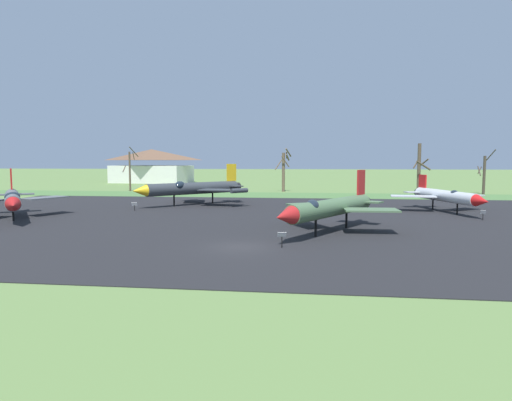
{
  "coord_description": "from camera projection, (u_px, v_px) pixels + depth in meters",
  "views": [
    {
      "loc": [
        4.77,
        -29.12,
        5.81
      ],
      "look_at": [
        -0.66,
        13.98,
        1.95
      ],
      "focal_mm": 31.06,
      "sensor_mm": 36.0,
      "label": 1
    }
  ],
  "objects": [
    {
      "name": "jet_fighter_front_left",
      "position": [
        12.0,
        199.0,
        44.45
      ],
      "size": [
        10.93,
        13.13,
        5.01
      ],
      "color": "#565B60",
      "rests_on": "ground"
    },
    {
      "name": "jet_fighter_rear_left",
      "position": [
        446.0,
        196.0,
        49.9
      ],
      "size": [
        11.27,
        13.8,
        4.15
      ],
      "color": "silver",
      "rests_on": "ground"
    },
    {
      "name": "info_placard_rear_center",
      "position": [
        134.0,
        205.0,
        51.79
      ],
      "size": [
        0.67,
        0.27,
        1.02
      ],
      "color": "black",
      "rests_on": "ground"
    },
    {
      "name": "grass_verge_strip",
      "position": [
        283.0,
        195.0,
        75.56
      ],
      "size": [
        140.91,
        12.0,
        0.06
      ],
      "primitive_type": "cube",
      "color": "#4B753C",
      "rests_on": "ground"
    },
    {
      "name": "jet_fighter_rear_center",
      "position": [
        193.0,
        188.0,
        58.29
      ],
      "size": [
        13.79,
        14.16,
        5.45
      ],
      "color": "#33383D",
      "rests_on": "ground"
    },
    {
      "name": "ground_plane",
      "position": [
        240.0,
        248.0,
        29.88
      ],
      "size": [
        600.0,
        600.0,
        0.0
      ],
      "primitive_type": "plane",
      "color": "#607F42"
    },
    {
      "name": "bare_tree_far_left",
      "position": [
        130.0,
        169.0,
        86.5
      ],
      "size": [
        2.94,
        2.59,
        8.63
      ],
      "color": "brown",
      "rests_on": "ground"
    },
    {
      "name": "bare_tree_center",
      "position": [
        419.0,
        168.0,
        77.41
      ],
      "size": [
        2.86,
        3.41,
        8.93
      ],
      "color": "brown",
      "rests_on": "ground"
    },
    {
      "name": "asphalt_apron",
      "position": [
        264.0,
        219.0,
        44.79
      ],
      "size": [
        80.91,
        50.27,
        0.05
      ],
      "primitive_type": "cube",
      "color": "black",
      "rests_on": "ground"
    },
    {
      "name": "info_placard_front_right",
      "position": [
        282.0,
        238.0,
        29.49
      ],
      "size": [
        0.62,
        0.32,
        1.11
      ],
      "color": "black",
      "rests_on": "ground"
    },
    {
      "name": "jet_fighter_front_right",
      "position": [
        330.0,
        208.0,
        35.61
      ],
      "size": [
        9.76,
        13.83,
        5.03
      ],
      "color": "#4C6B47",
      "rests_on": "ground"
    },
    {
      "name": "info_placard_rear_left",
      "position": [
        483.0,
        214.0,
        43.37
      ],
      "size": [
        0.52,
        0.34,
        1.03
      ],
      "color": "black",
      "rests_on": "ground"
    },
    {
      "name": "bare_tree_right_of_center",
      "position": [
        484.0,
        174.0,
        77.93
      ],
      "size": [
        2.82,
        2.5,
        7.92
      ],
      "color": "#42382D",
      "rests_on": "ground"
    },
    {
      "name": "bare_tree_left_of_center",
      "position": [
        284.0,
        169.0,
        84.7
      ],
      "size": [
        3.21,
        3.18,
        8.28
      ],
      "color": "brown",
      "rests_on": "ground"
    },
    {
      "name": "visitor_building",
      "position": [
        152.0,
        166.0,
        120.49
      ],
      "size": [
        22.17,
        14.77,
        9.08
      ],
      "color": "silver",
      "rests_on": "ground"
    }
  ]
}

